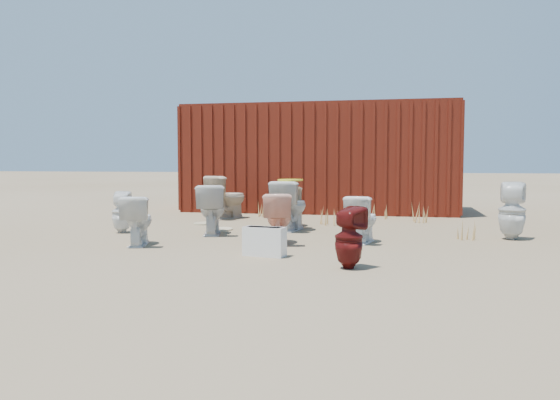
% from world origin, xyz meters
% --- Properties ---
extents(ground, '(100.00, 100.00, 0.00)m').
position_xyz_m(ground, '(0.00, 0.00, 0.00)').
color(ground, brown).
rests_on(ground, ground).
extents(shipping_container, '(6.00, 2.40, 2.40)m').
position_xyz_m(shipping_container, '(0.00, 5.20, 1.20)').
color(shipping_container, '#4A160C').
rests_on(shipping_container, ground).
extents(toilet_front_a, '(0.53, 0.73, 0.67)m').
position_xyz_m(toilet_front_a, '(-1.69, -0.67, 0.33)').
color(toilet_front_a, white).
rests_on(toilet_front_a, ground).
extents(toilet_front_pink, '(0.50, 0.74, 0.70)m').
position_xyz_m(toilet_front_pink, '(0.13, -0.14, 0.35)').
color(toilet_front_pink, '#FAAB90').
rests_on(toilet_front_pink, ground).
extents(toilet_front_c, '(0.61, 0.85, 0.77)m').
position_xyz_m(toilet_front_c, '(-1.09, 0.59, 0.39)').
color(toilet_front_c, silver).
rests_on(toilet_front_c, ground).
extents(toilet_front_maroon, '(0.41, 0.41, 0.66)m').
position_xyz_m(toilet_front_maroon, '(1.23, -1.71, 0.33)').
color(toilet_front_maroon, '#58100F').
rests_on(toilet_front_maroon, ground).
extents(toilet_front_e, '(0.50, 0.71, 0.66)m').
position_xyz_m(toilet_front_e, '(1.26, 0.19, 0.33)').
color(toilet_front_e, white).
rests_on(toilet_front_e, ground).
extents(toilet_back_a, '(0.37, 0.38, 0.66)m').
position_xyz_m(toilet_back_a, '(-2.54, 0.47, 0.33)').
color(toilet_back_a, white).
rests_on(toilet_back_a, ground).
extents(toilet_back_beige_left, '(0.44, 0.71, 0.70)m').
position_xyz_m(toilet_back_beige_left, '(-0.05, 1.87, 0.35)').
color(toilet_back_beige_left, '#CCB395').
rests_on(toilet_back_beige_left, ground).
extents(toilet_back_beige_right, '(0.82, 0.96, 0.85)m').
position_xyz_m(toilet_back_beige_right, '(-1.55, 2.89, 0.43)').
color(toilet_back_beige_right, '#C3AC8F').
rests_on(toilet_back_beige_right, ground).
extents(toilet_back_yellowlid, '(0.59, 0.87, 0.82)m').
position_xyz_m(toilet_back_yellowlid, '(0.02, 1.32, 0.41)').
color(toilet_back_yellowlid, silver).
rests_on(toilet_back_yellowlid, ground).
extents(toilet_back_e, '(0.46, 0.46, 0.83)m').
position_xyz_m(toilet_back_e, '(3.36, 0.95, 0.42)').
color(toilet_back_e, white).
rests_on(toilet_back_e, ground).
extents(yellow_lid, '(0.41, 0.52, 0.02)m').
position_xyz_m(yellow_lid, '(0.02, 1.32, 0.83)').
color(yellow_lid, gold).
rests_on(yellow_lid, toilet_back_yellowlid).
extents(loose_tank, '(0.53, 0.29, 0.35)m').
position_xyz_m(loose_tank, '(0.18, -1.15, 0.17)').
color(loose_tank, white).
rests_on(loose_tank, ground).
extents(loose_lid_near, '(0.54, 0.60, 0.02)m').
position_xyz_m(loose_lid_near, '(-1.66, 1.92, 0.01)').
color(loose_lid_near, '#BAB187').
rests_on(loose_lid_near, ground).
extents(loose_lid_far, '(0.44, 0.53, 0.02)m').
position_xyz_m(loose_lid_far, '(-1.10, 1.15, 0.01)').
color(loose_lid_far, beige).
rests_on(loose_lid_far, ground).
extents(weed_clump_a, '(0.36, 0.36, 0.28)m').
position_xyz_m(weed_clump_a, '(-1.96, 3.23, 0.14)').
color(weed_clump_a, tan).
rests_on(weed_clump_a, ground).
extents(weed_clump_b, '(0.32, 0.32, 0.32)m').
position_xyz_m(weed_clump_b, '(0.55, 2.22, 0.16)').
color(weed_clump_b, tan).
rests_on(weed_clump_b, ground).
extents(weed_clump_c, '(0.36, 0.36, 0.36)m').
position_xyz_m(weed_clump_c, '(2.16, 3.01, 0.18)').
color(weed_clump_c, tan).
rests_on(weed_clump_c, ground).
extents(weed_clump_d, '(0.30, 0.30, 0.29)m').
position_xyz_m(weed_clump_d, '(-0.95, 3.50, 0.15)').
color(weed_clump_d, tan).
rests_on(weed_clump_d, ground).
extents(weed_clump_e, '(0.34, 0.34, 0.26)m').
position_xyz_m(weed_clump_e, '(1.44, 3.50, 0.13)').
color(weed_clump_e, tan).
rests_on(weed_clump_e, ground).
extents(weed_clump_f, '(0.28, 0.28, 0.27)m').
position_xyz_m(weed_clump_f, '(2.73, 0.74, 0.14)').
color(weed_clump_f, tan).
rests_on(weed_clump_f, ground).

